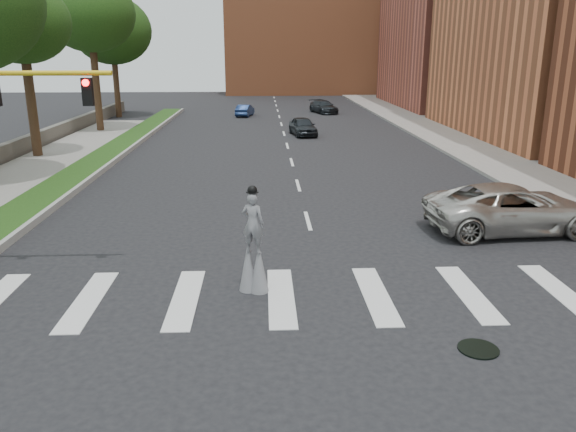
{
  "coord_description": "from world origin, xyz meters",
  "views": [
    {
      "loc": [
        -1.74,
        -12.9,
        6.39
      ],
      "look_at": [
        -1.01,
        2.94,
        1.7
      ],
      "focal_mm": 35.0,
      "sensor_mm": 36.0,
      "label": 1
    }
  ],
  "objects": [
    {
      "name": "ground_plane",
      "position": [
        0.0,
        0.0,
        0.0
      ],
      "size": [
        160.0,
        160.0,
        0.0
      ],
      "primitive_type": "plane",
      "color": "black",
      "rests_on": "ground"
    },
    {
      "name": "tree_4",
      "position": [
        -14.87,
        33.45,
        9.1
      ],
      "size": [
        6.89,
        6.89,
        12.08
      ],
      "color": "#362315",
      "rests_on": "ground"
    },
    {
      "name": "suv_crossing",
      "position": [
        7.35,
        6.36,
        0.87
      ],
      "size": [
        6.42,
        3.28,
        1.74
      ],
      "primitive_type": "imported",
      "rotation": [
        0.0,
        0.0,
        1.64
      ],
      "color": "beige",
      "rests_on": "ground"
    },
    {
      "name": "stone_wall",
      "position": [
        -17.0,
        22.0,
        0.55
      ],
      "size": [
        0.5,
        56.0,
        1.1
      ],
      "primitive_type": "cube",
      "color": "#524E46",
      "rests_on": "ground"
    },
    {
      "name": "sidewalk_right",
      "position": [
        12.5,
        25.0,
        0.09
      ],
      "size": [
        5.0,
        90.0,
        0.18
      ],
      "primitive_type": "cube",
      "color": "gray",
      "rests_on": "ground"
    },
    {
      "name": "car_near",
      "position": [
        1.44,
        31.0,
        0.71
      ],
      "size": [
        2.29,
        4.35,
        1.41
      ],
      "primitive_type": "imported",
      "rotation": [
        0.0,
        0.0,
        0.16
      ],
      "color": "black",
      "rests_on": "ground"
    },
    {
      "name": "grass_median",
      "position": [
        -11.5,
        20.0,
        0.12
      ],
      "size": [
        2.0,
        60.0,
        0.25
      ],
      "primitive_type": "cube",
      "color": "#1A3D11",
      "rests_on": "ground"
    },
    {
      "name": "tree_3",
      "position": [
        -15.59,
        22.01,
        7.92
      ],
      "size": [
        5.58,
        5.58,
        10.35
      ],
      "color": "#362315",
      "rests_on": "ground"
    },
    {
      "name": "car_far",
      "position": [
        4.79,
        47.08,
        0.66
      ],
      "size": [
        3.12,
        4.91,
        1.32
      ],
      "primitive_type": "imported",
      "rotation": [
        0.0,
        0.0,
        0.3
      ],
      "color": "black",
      "rests_on": "ground"
    },
    {
      "name": "manhole",
      "position": [
        3.0,
        -2.0,
        0.02
      ],
      "size": [
        0.9,
        0.9,
        0.04
      ],
      "primitive_type": "cylinder",
      "color": "black",
      "rests_on": "ground"
    },
    {
      "name": "stilt_performer",
      "position": [
        -2.02,
        1.44,
        1.18
      ],
      "size": [
        0.82,
        0.63,
        3.0
      ],
      "rotation": [
        0.0,
        0.0,
        2.78
      ],
      "color": "#362315",
      "rests_on": "ground"
    },
    {
      "name": "building_far",
      "position": [
        22.0,
        54.0,
        10.0
      ],
      "size": [
        16.0,
        22.0,
        20.0
      ],
      "primitive_type": "cube",
      "color": "#AA503E",
      "rests_on": "ground"
    },
    {
      "name": "median_curb",
      "position": [
        -10.45,
        20.0,
        0.14
      ],
      "size": [
        0.2,
        60.0,
        0.28
      ],
      "primitive_type": "cube",
      "color": "#969690",
      "rests_on": "ground"
    },
    {
      "name": "car_mid",
      "position": [
        -3.45,
        44.53,
        0.59
      ],
      "size": [
        1.92,
        3.73,
        1.17
      ],
      "primitive_type": "imported",
      "rotation": [
        0.0,
        0.0,
        2.94
      ],
      "color": "navy",
      "rests_on": "ground"
    },
    {
      "name": "building_backdrop",
      "position": [
        6.0,
        78.0,
        9.0
      ],
      "size": [
        26.0,
        14.0,
        18.0
      ],
      "primitive_type": "cube",
      "color": "#C5693E",
      "rests_on": "ground"
    },
    {
      "name": "tree_5",
      "position": [
        -16.02,
        44.41,
        8.21
      ],
      "size": [
        7.52,
        7.52,
        11.44
      ],
      "color": "#362315",
      "rests_on": "ground"
    }
  ]
}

